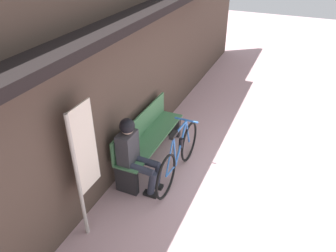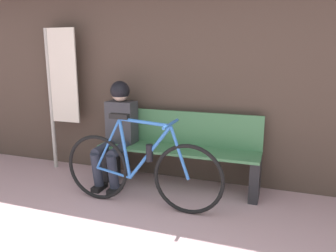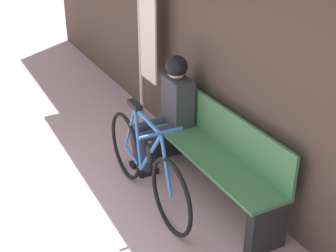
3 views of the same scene
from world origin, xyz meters
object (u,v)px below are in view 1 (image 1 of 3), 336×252
at_px(park_bench_near, 149,139).
at_px(banner_pole, 83,159).
at_px(bicycle, 178,156).
at_px(person_seated, 134,150).

distance_m(park_bench_near, banner_pole, 1.80).
distance_m(park_bench_near, bicycle, 0.67).
bearing_deg(park_bench_near, person_seated, -170.58).
relative_size(person_seated, banner_pole, 0.66).
relative_size(park_bench_near, person_seated, 1.52).
bearing_deg(person_seated, bicycle, -44.72).
distance_m(person_seated, banner_pole, 1.04).
relative_size(bicycle, person_seated, 1.40).
bearing_deg(person_seated, banner_pole, 169.51).
xyz_separation_m(bicycle, person_seated, (-0.52, 0.51, 0.31)).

